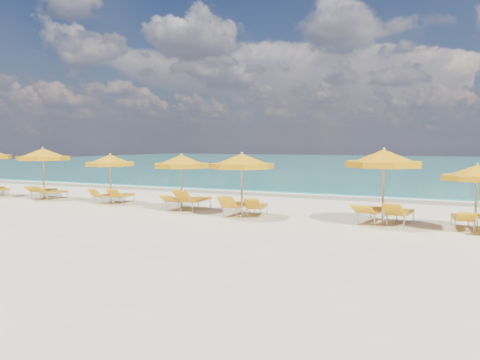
% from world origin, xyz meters
% --- Properties ---
extents(ground_plane, '(120.00, 120.00, 0.00)m').
position_xyz_m(ground_plane, '(0.00, 0.00, 0.00)').
color(ground_plane, beige).
extents(ocean, '(120.00, 80.00, 0.30)m').
position_xyz_m(ocean, '(0.00, 48.00, 0.00)').
color(ocean, '#157A6E').
rests_on(ocean, ground).
extents(wet_sand_band, '(120.00, 2.60, 0.01)m').
position_xyz_m(wet_sand_band, '(0.00, 7.40, 0.00)').
color(wet_sand_band, tan).
rests_on(wet_sand_band, ground).
extents(foam_line, '(120.00, 1.20, 0.03)m').
position_xyz_m(foam_line, '(0.00, 8.20, 0.00)').
color(foam_line, white).
rests_on(foam_line, ground).
extents(whitecap_near, '(14.00, 0.36, 0.05)m').
position_xyz_m(whitecap_near, '(-6.00, 17.00, 0.00)').
color(whitecap_near, white).
rests_on(whitecap_near, ground).
extents(whitecap_far, '(18.00, 0.30, 0.05)m').
position_xyz_m(whitecap_far, '(8.00, 24.00, 0.00)').
color(whitecap_far, white).
rests_on(whitecap_far, ground).
extents(umbrella_1, '(2.84, 2.84, 2.55)m').
position_xyz_m(umbrella_1, '(-10.11, 0.49, 2.18)').
color(umbrella_1, tan).
rests_on(umbrella_1, ground).
extents(umbrella_2, '(2.79, 2.79, 2.28)m').
position_xyz_m(umbrella_2, '(-6.04, 0.55, 1.95)').
color(umbrella_2, tan).
rests_on(umbrella_2, ground).
extents(umbrella_3, '(2.73, 2.73, 2.33)m').
position_xyz_m(umbrella_3, '(-1.87, -0.09, 1.99)').
color(umbrella_3, tan).
rests_on(umbrella_3, ground).
extents(umbrella_4, '(2.96, 2.96, 2.42)m').
position_xyz_m(umbrella_4, '(1.02, -0.57, 2.06)').
color(umbrella_4, tan).
rests_on(umbrella_4, ground).
extents(umbrella_5, '(3.38, 3.38, 2.59)m').
position_xyz_m(umbrella_5, '(6.01, -0.17, 2.21)').
color(umbrella_5, tan).
rests_on(umbrella_5, ground).
extents(umbrella_6, '(2.61, 2.61, 2.13)m').
position_xyz_m(umbrella_6, '(8.78, -0.23, 1.82)').
color(umbrella_6, tan).
rests_on(umbrella_6, ground).
extents(lounger_1_left, '(0.92, 1.93, 0.70)m').
position_xyz_m(lounger_1_left, '(-10.62, 0.91, 0.22)').
color(lounger_1_left, '#A5A8AD').
rests_on(lounger_1_left, ground).
extents(lounger_1_right, '(0.80, 1.69, 0.72)m').
position_xyz_m(lounger_1_right, '(-9.74, 0.74, 0.20)').
color(lounger_1_right, '#A5A8AD').
rests_on(lounger_1_right, ground).
extents(lounger_2_left, '(0.71, 1.63, 0.73)m').
position_xyz_m(lounger_2_left, '(-6.46, 0.73, 0.20)').
color(lounger_2_left, '#A5A8AD').
rests_on(lounger_2_left, ground).
extents(lounger_2_right, '(0.77, 1.71, 0.74)m').
position_xyz_m(lounger_2_right, '(-5.68, 0.94, 0.20)').
color(lounger_2_right, '#A5A8AD').
rests_on(lounger_2_right, ground).
extents(lounger_3_left, '(0.68, 1.93, 0.70)m').
position_xyz_m(lounger_3_left, '(-2.27, 0.35, 0.22)').
color(lounger_3_left, '#A5A8AD').
rests_on(lounger_3_left, ground).
extents(lounger_3_right, '(0.79, 2.01, 0.94)m').
position_xyz_m(lounger_3_right, '(-1.51, 0.36, 0.25)').
color(lounger_3_right, '#A5A8AD').
rests_on(lounger_3_right, ground).
extents(lounger_4_left, '(0.68, 1.88, 0.87)m').
position_xyz_m(lounger_4_left, '(0.65, -0.26, 0.23)').
color(lounger_4_left, '#A5A8AD').
rests_on(lounger_4_left, ground).
extents(lounger_4_right, '(0.85, 1.78, 0.78)m').
position_xyz_m(lounger_4_right, '(1.43, -0.07, 0.21)').
color(lounger_4_right, '#A5A8AD').
rests_on(lounger_4_right, ground).
extents(lounger_5_left, '(1.03, 2.15, 0.75)m').
position_xyz_m(lounger_5_left, '(5.60, 0.31, 0.24)').
color(lounger_5_left, '#A5A8AD').
rests_on(lounger_5_left, ground).
extents(lounger_5_right, '(0.91, 1.99, 0.83)m').
position_xyz_m(lounger_5_right, '(6.52, 0.30, 0.23)').
color(lounger_5_right, '#A5A8AD').
rests_on(lounger_5_right, ground).
extents(lounger_6_left, '(0.76, 1.84, 0.70)m').
position_xyz_m(lounger_6_left, '(8.44, 0.17, 0.21)').
color(lounger_6_left, '#A5A8AD').
rests_on(lounger_6_left, ground).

